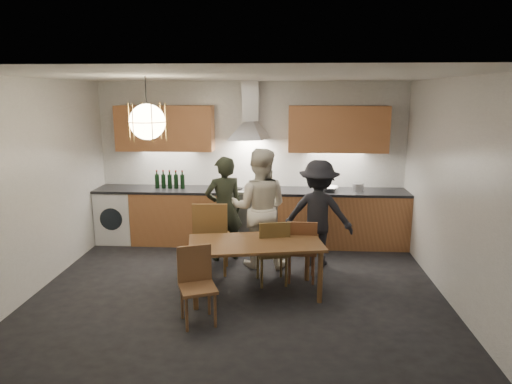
# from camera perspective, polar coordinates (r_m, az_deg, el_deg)

# --- Properties ---
(ground) EXTENTS (5.00, 5.00, 0.00)m
(ground) POSITION_cam_1_polar(r_m,az_deg,el_deg) (5.74, -2.21, -12.63)
(ground) COLOR black
(ground) RESTS_ON ground
(room_shell) EXTENTS (5.02, 4.52, 2.61)m
(room_shell) POSITION_cam_1_polar(r_m,az_deg,el_deg) (5.25, -2.37, 4.50)
(room_shell) COLOR white
(room_shell) RESTS_ON ground
(counter_run) EXTENTS (5.00, 0.62, 0.90)m
(counter_run) POSITION_cam_1_polar(r_m,az_deg,el_deg) (7.41, -0.55, -3.09)
(counter_run) COLOR #C07C4A
(counter_run) RESTS_ON ground
(range_stove) EXTENTS (0.90, 0.60, 0.92)m
(range_stove) POSITION_cam_1_polar(r_m,az_deg,el_deg) (7.41, -0.74, -3.16)
(range_stove) COLOR silver
(range_stove) RESTS_ON ground
(wall_fixtures) EXTENTS (4.30, 0.54, 1.10)m
(wall_fixtures) POSITION_cam_1_polar(r_m,az_deg,el_deg) (7.28, -0.70, 8.01)
(wall_fixtures) COLOR #C9814D
(wall_fixtures) RESTS_ON ground
(pendant_lamp) EXTENTS (0.43, 0.43, 0.70)m
(pendant_lamp) POSITION_cam_1_polar(r_m,az_deg,el_deg) (5.32, -13.43, 8.53)
(pendant_lamp) COLOR black
(pendant_lamp) RESTS_ON ground
(dining_table) EXTENTS (1.70, 1.07, 0.67)m
(dining_table) POSITION_cam_1_polar(r_m,az_deg,el_deg) (5.53, -0.08, -6.99)
(dining_table) COLOR brown
(dining_table) RESTS_ON ground
(chair_back_left) EXTENTS (0.49, 0.49, 1.01)m
(chair_back_left) POSITION_cam_1_polar(r_m,az_deg,el_deg) (6.15, -5.64, -5.15)
(chair_back_left) COLOR brown
(chair_back_left) RESTS_ON ground
(chair_back_mid) EXTENTS (0.46, 0.46, 0.86)m
(chair_back_mid) POSITION_cam_1_polar(r_m,az_deg,el_deg) (5.81, 2.15, -7.09)
(chair_back_mid) COLOR brown
(chair_back_mid) RESTS_ON ground
(chair_back_right) EXTENTS (0.39, 0.39, 0.84)m
(chair_back_right) POSITION_cam_1_polar(r_m,az_deg,el_deg) (5.93, 5.73, -6.84)
(chair_back_right) COLOR brown
(chair_back_right) RESTS_ON ground
(chair_front) EXTENTS (0.48, 0.48, 0.82)m
(chair_front) POSITION_cam_1_polar(r_m,az_deg,el_deg) (5.00, -7.47, -10.75)
(chair_front) COLOR brown
(chair_front) RESTS_ON ground
(person_left) EXTENTS (0.66, 0.56, 1.54)m
(person_left) POSITION_cam_1_polar(r_m,az_deg,el_deg) (6.64, -4.01, -2.11)
(person_left) COLOR black
(person_left) RESTS_ON ground
(person_mid) EXTENTS (0.86, 0.69, 1.68)m
(person_mid) POSITION_cam_1_polar(r_m,az_deg,el_deg) (6.38, 0.43, -2.03)
(person_mid) COLOR beige
(person_mid) RESTS_ON ground
(person_right) EXTENTS (1.07, 0.75, 1.51)m
(person_right) POSITION_cam_1_polar(r_m,az_deg,el_deg) (6.49, 7.79, -2.66)
(person_right) COLOR black
(person_right) RESTS_ON ground
(mixing_bowl) EXTENTS (0.38, 0.38, 0.07)m
(mixing_bowl) POSITION_cam_1_polar(r_m,az_deg,el_deg) (7.27, 9.06, 0.40)
(mixing_bowl) COLOR silver
(mixing_bowl) RESTS_ON counter_run
(stock_pot) EXTENTS (0.22, 0.22, 0.12)m
(stock_pot) POSITION_cam_1_polar(r_m,az_deg,el_deg) (7.33, 12.63, 0.54)
(stock_pot) COLOR silver
(stock_pot) RESTS_ON counter_run
(wine_bottles) EXTENTS (0.49, 0.07, 0.29)m
(wine_bottles) POSITION_cam_1_polar(r_m,az_deg,el_deg) (7.50, -10.74, 1.56)
(wine_bottles) COLOR black
(wine_bottles) RESTS_ON counter_run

